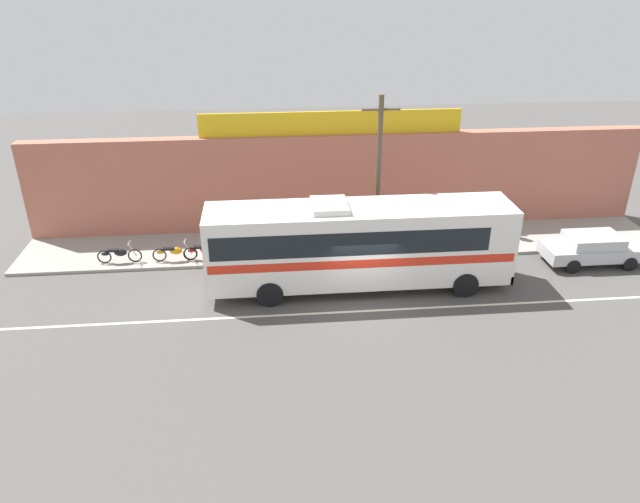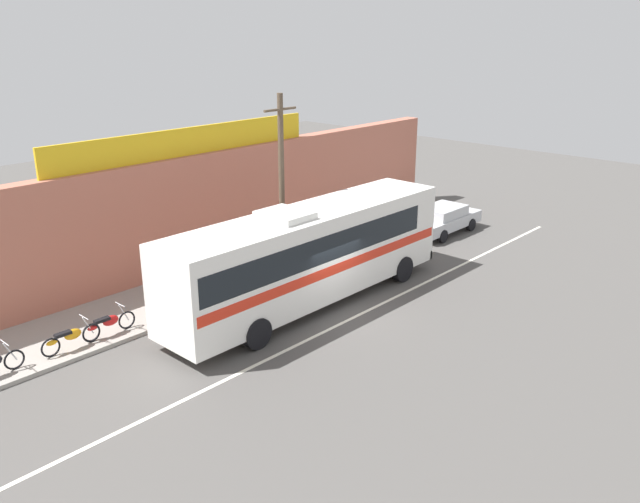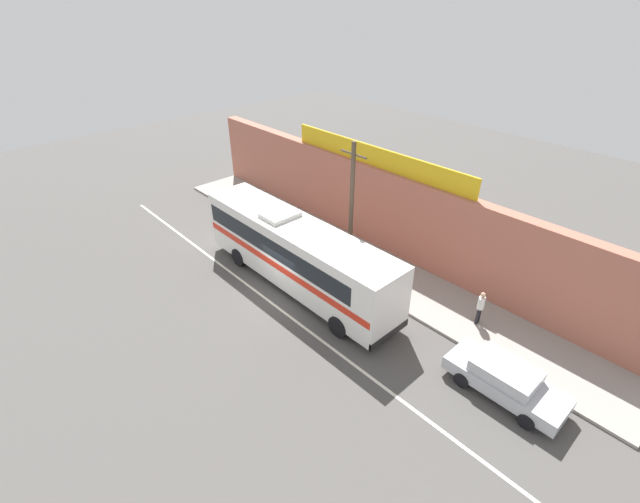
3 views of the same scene
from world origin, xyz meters
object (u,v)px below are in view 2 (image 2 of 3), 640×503
object	(u,v)px
motorcycle_orange	(108,323)
pedestrian_by_curb	(363,211)
intercity_bus	(308,252)
utility_pole	(282,185)
motorcycle_blue	(70,337)
parked_car	(443,219)

from	to	relation	value
motorcycle_orange	pedestrian_by_curb	world-z (taller)	pedestrian_by_curb
intercity_bus	utility_pole	distance (m)	3.41
intercity_bus	motorcycle_blue	distance (m)	8.39
motorcycle_blue	pedestrian_by_curb	world-z (taller)	pedestrian_by_curb
parked_car	utility_pole	xyz separation A→B (m)	(-9.56, 1.44, 3.14)
intercity_bus	motorcycle_blue	bearing A→B (deg)	159.80
motorcycle_blue	motorcycle_orange	xyz separation A→B (m)	(1.33, 0.03, 0.00)
utility_pole	parked_car	bearing A→B (deg)	-8.56
motorcycle_orange	pedestrian_by_curb	bearing A→B (deg)	4.41
pedestrian_by_curb	motorcycle_blue	bearing A→B (deg)	-175.84
parked_car	motorcycle_orange	bearing A→B (deg)	174.32
motorcycle_blue	pedestrian_by_curb	size ratio (longest dim) A/B	1.15
parked_car	motorcycle_blue	xyz separation A→B (m)	(-18.56, 1.68, -0.17)
intercity_bus	utility_pole	size ratio (longest dim) A/B	1.70
intercity_bus	motorcycle_blue	world-z (taller)	intercity_bus
parked_car	motorcycle_blue	size ratio (longest dim) A/B	2.26
utility_pole	motorcycle_orange	xyz separation A→B (m)	(-7.67, 0.27, -3.31)
utility_pole	motorcycle_blue	xyz separation A→B (m)	(-9.00, 0.24, -3.31)
intercity_bus	motorcycle_orange	bearing A→B (deg)	155.83
intercity_bus	parked_car	size ratio (longest dim) A/B	2.75
intercity_bus	motorcycle_orange	xyz separation A→B (m)	(-6.42, 2.88, -1.50)
motorcycle_blue	motorcycle_orange	distance (m)	1.33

